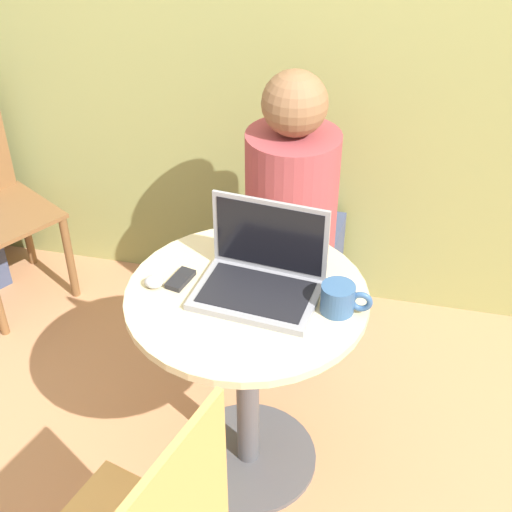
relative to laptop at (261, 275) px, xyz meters
The scene contains 7 objects.
ground_plane 0.80m from the laptop, 143.98° to the right, with size 12.00×12.00×0.00m, color tan.
round_table 0.29m from the laptop, 143.98° to the right, with size 0.71×0.71×0.74m.
laptop is the anchor object (origin of this frame).
cell_phone 0.24m from the laptop, behind, with size 0.07×0.11×0.02m.
computer_mouse 0.31m from the laptop, 169.82° to the right, with size 0.06×0.05×0.03m.
coffee_cup 0.24m from the laptop, 10.56° to the right, with size 0.14×0.10×0.09m.
person_seated 0.71m from the laptop, 91.30° to the left, with size 0.34×0.52×1.18m.
Camera 1 is at (0.38, -1.56, 2.03)m, focal length 50.00 mm.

